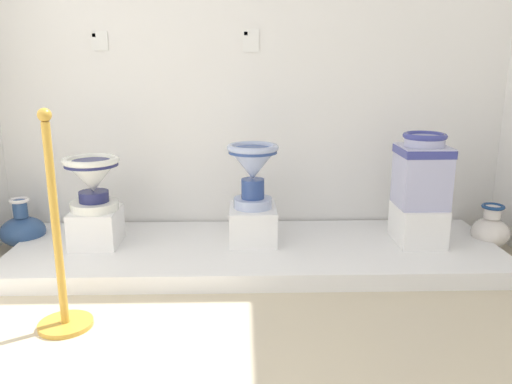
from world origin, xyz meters
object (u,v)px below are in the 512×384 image
Objects in this scene: info_placard_first at (99,41)px; decorative_vase_spare at (490,231)px; plinth_block_leftmost at (253,224)px; antique_toilet_broad_patterned at (422,169)px; antique_toilet_leftmost at (253,167)px; plinth_block_broad_patterned at (418,224)px; antique_toilet_pale_glazed at (92,178)px; stanchion_post_near_left at (60,267)px; plinth_block_pale_glazed at (96,227)px; info_placard_second at (251,40)px; decorative_vase_corner at (23,230)px.

decorative_vase_spare is (2.66, -0.41, -1.26)m from info_placard_first.
info_placard_first is 2.97m from decorative_vase_spare.
antique_toilet_broad_patterned reaches higher than plinth_block_leftmost.
plinth_block_broad_patterned is (1.09, -0.05, -0.38)m from antique_toilet_leftmost.
plinth_block_broad_patterned is (2.11, -0.00, -0.32)m from antique_toilet_pale_glazed.
stanchion_post_near_left is (-2.03, -0.88, 0.09)m from plinth_block_broad_patterned.
antique_toilet_pale_glazed is at bearing 179.92° from antique_toilet_broad_patterned.
plinth_block_pale_glazed is 0.89× the size of plinth_block_leftmost.
decorative_vase_corner is at bearing -169.68° from info_placard_second.
antique_toilet_leftmost is 0.91m from info_placard_second.
stanchion_post_near_left reaches higher than decorative_vase_corner.
stanchion_post_near_left reaches higher than plinth_block_leftmost.
antique_toilet_pale_glazed reaches higher than plinth_block_pale_glazed.
stanchion_post_near_left is at bearing -85.23° from antique_toilet_pale_glazed.
plinth_block_broad_patterned is at bearing -4.27° from decorative_vase_corner.
antique_toilet_pale_glazed is 0.74× the size of antique_toilet_broad_patterned.
plinth_block_pale_glazed is 0.90× the size of plinth_block_broad_patterned.
info_placard_first is at bearing 27.91° from decorative_vase_corner.
info_placard_first is at bearing 157.25° from plinth_block_leftmost.
decorative_vase_spare is at bearing 20.58° from stanchion_post_near_left.
plinth_block_broad_patterned is 0.34× the size of stanchion_post_near_left.
antique_toilet_pale_glazed is at bearing 94.77° from stanchion_post_near_left.
antique_toilet_pale_glazed reaches higher than plinth_block_broad_patterned.
antique_toilet_pale_glazed is 0.95× the size of plinth_block_broad_patterned.
stanchion_post_near_left is (0.64, -1.08, 0.17)m from decorative_vase_corner.
antique_toilet_pale_glazed is 2.24× the size of info_placard_second.
stanchion_post_near_left is (0.07, -0.89, 0.09)m from plinth_block_pale_glazed.
info_placard_second is at bearing 165.96° from decorative_vase_spare.
plinth_block_leftmost is at bearing 177.32° from plinth_block_broad_patterned.
antique_toilet_leftmost is at bearing 2.68° from plinth_block_pale_glazed.
antique_toilet_leftmost is 1.14× the size of decorative_vase_corner.
antique_toilet_leftmost is 0.87× the size of antique_toilet_broad_patterned.
plinth_block_pale_glazed is 1.63m from info_placard_second.
plinth_block_broad_patterned is 2.36× the size of info_placard_second.
antique_toilet_broad_patterned is at bearing -135.00° from plinth_block_broad_patterned.
stanchion_post_near_left reaches higher than decorative_vase_spare.
antique_toilet_leftmost is 1.26× the size of decorative_vase_spare.
plinth_block_pale_glazed is at bearing -178.31° from decorative_vase_spare.
decorative_vase_corner reaches higher than plinth_block_pale_glazed.
plinth_block_pale_glazed is 2.11m from plinth_block_broad_patterned.
plinth_block_pale_glazed is 0.33m from antique_toilet_pale_glazed.
antique_toilet_leftmost reaches higher than decorative_vase_corner.
info_placard_first reaches higher than decorative_vase_spare.
plinth_block_leftmost is at bearing 177.32° from antique_toilet_broad_patterned.
antique_toilet_broad_patterned is 1.30× the size of decorative_vase_corner.
antique_toilet_pale_glazed is 0.92m from stanchion_post_near_left.
antique_toilet_broad_patterned is at bearing 23.46° from stanchion_post_near_left.
antique_toilet_leftmost is at bearing 177.32° from plinth_block_broad_patterned.
decorative_vase_corner is 0.34× the size of stanchion_post_near_left.
antique_toilet_broad_patterned reaches higher than antique_toilet_leftmost.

